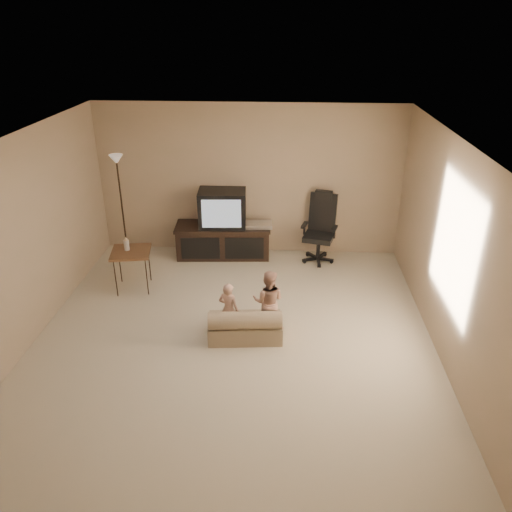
{
  "coord_description": "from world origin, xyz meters",
  "views": [
    {
      "loc": [
        0.61,
        -5.17,
        3.69
      ],
      "look_at": [
        0.25,
        0.6,
        0.9
      ],
      "focal_mm": 35.0,
      "sensor_mm": 36.0,
      "label": 1
    }
  ],
  "objects": [
    {
      "name": "toddler_right",
      "position": [
        0.43,
        0.29,
        0.42
      ],
      "size": [
        0.43,
        0.27,
        0.85
      ],
      "primitive_type": "imported",
      "rotation": [
        0.0,
        0.0,
        3.04
      ],
      "color": "tan",
      "rests_on": "floor"
    },
    {
      "name": "side_table",
      "position": [
        -1.62,
        1.26,
        0.59
      ],
      "size": [
        0.64,
        0.64,
        0.83
      ],
      "rotation": [
        0.0,
        0.0,
        0.17
      ],
      "color": "brown",
      "rests_on": "floor"
    },
    {
      "name": "room_shell",
      "position": [
        0.0,
        0.0,
        1.52
      ],
      "size": [
        5.5,
        5.5,
        5.5
      ],
      "color": "white",
      "rests_on": "floor"
    },
    {
      "name": "tv_stand",
      "position": [
        -0.42,
        2.49,
        0.48
      ],
      "size": [
        1.64,
        0.69,
        1.15
      ],
      "rotation": [
        0.0,
        0.0,
        0.06
      ],
      "color": "black",
      "rests_on": "floor"
    },
    {
      "name": "child_sofa",
      "position": [
        0.15,
        0.07,
        0.18
      ],
      "size": [
        0.96,
        0.6,
        0.45
      ],
      "rotation": [
        0.0,
        0.0,
        0.09
      ],
      "color": "gray",
      "rests_on": "floor"
    },
    {
      "name": "toddler_left",
      "position": [
        -0.06,
        0.14,
        0.37
      ],
      "size": [
        0.32,
        0.28,
        0.74
      ],
      "primitive_type": "imported",
      "rotation": [
        0.0,
        0.0,
        2.81
      ],
      "color": "tan",
      "rests_on": "floor"
    },
    {
      "name": "office_chair",
      "position": [
        1.19,
        2.42,
        0.42
      ],
      "size": [
        0.65,
        0.68,
        1.16
      ],
      "rotation": [
        0.0,
        0.0,
        -0.26
      ],
      "color": "black",
      "rests_on": "floor"
    },
    {
      "name": "floor",
      "position": [
        0.0,
        0.0,
        0.0
      ],
      "size": [
        5.5,
        5.5,
        0.0
      ],
      "primitive_type": "plane",
      "color": "beige",
      "rests_on": "ground"
    },
    {
      "name": "floor_lamp",
      "position": [
        -2.12,
        2.55,
        1.24
      ],
      "size": [
        0.26,
        0.26,
        1.69
      ],
      "color": "black",
      "rests_on": "floor"
    }
  ]
}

